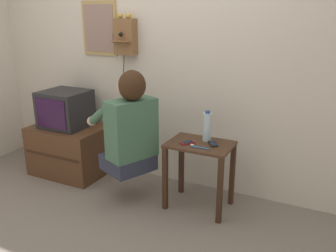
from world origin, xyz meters
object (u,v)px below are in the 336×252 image
(cell_phone_spare, at_px, (213,144))
(toothbrush, at_px, (198,147))
(cell_phone_held, at_px, (187,143))
(television, at_px, (65,109))
(water_bottle, at_px, (207,127))
(framed_picture, at_px, (100,28))
(person, at_px, (130,125))
(wall_phone_antique, at_px, (125,36))

(cell_phone_spare, xyz_separation_m, toothbrush, (-0.08, -0.13, 0.00))
(cell_phone_held, bearing_deg, television, -151.06)
(water_bottle, bearing_deg, television, -178.85)
(framed_picture, xyz_separation_m, cell_phone_spare, (1.37, -0.35, -0.89))
(framed_picture, bearing_deg, person, -39.17)
(wall_phone_antique, bearing_deg, television, -154.87)
(person, distance_m, cell_phone_held, 0.52)
(wall_phone_antique, bearing_deg, framed_picture, 172.42)
(wall_phone_antique, xyz_separation_m, water_bottle, (0.95, -0.24, -0.71))
(cell_phone_held, bearing_deg, water_bottle, 81.39)
(television, relative_size, wall_phone_antique, 0.59)
(television, bearing_deg, toothbrush, -6.02)
(wall_phone_antique, xyz_separation_m, cell_phone_held, (0.83, -0.38, -0.83))
(person, xyz_separation_m, cell_phone_held, (0.48, 0.13, -0.12))
(person, distance_m, water_bottle, 0.66)
(wall_phone_antique, bearing_deg, cell_phone_spare, -16.69)
(wall_phone_antique, height_order, cell_phone_spare, wall_phone_antique)
(person, relative_size, cell_phone_spare, 6.63)
(water_bottle, bearing_deg, wall_phone_antique, 165.71)
(water_bottle, bearing_deg, framed_picture, 167.41)
(framed_picture, relative_size, water_bottle, 2.01)
(framed_picture, bearing_deg, cell_phone_spare, -14.54)
(person, bearing_deg, cell_phone_held, -51.05)
(cell_phone_spare, bearing_deg, framed_picture, 131.48)
(framed_picture, xyz_separation_m, cell_phone_held, (1.16, -0.42, -0.89))
(person, xyz_separation_m, framed_picture, (-0.68, 0.56, 0.77))
(wall_phone_antique, bearing_deg, cell_phone_held, -24.43)
(cell_phone_held, xyz_separation_m, cell_phone_spare, (0.20, 0.07, 0.00))
(person, bearing_deg, wall_phone_antique, 57.94)
(wall_phone_antique, height_order, water_bottle, wall_phone_antique)
(person, height_order, television, person)
(cell_phone_held, height_order, toothbrush, toothbrush)
(person, relative_size, television, 2.00)
(cell_phone_held, bearing_deg, cell_phone_spare, 51.57)
(television, distance_m, framed_picture, 0.89)
(television, xyz_separation_m, cell_phone_held, (1.42, -0.10, -0.10))
(person, height_order, framed_picture, framed_picture)
(cell_phone_held, xyz_separation_m, water_bottle, (0.12, 0.14, 0.12))
(wall_phone_antique, distance_m, framed_picture, 0.34)
(framed_picture, relative_size, cell_phone_held, 3.89)
(framed_picture, height_order, water_bottle, framed_picture)
(framed_picture, distance_m, water_bottle, 1.53)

